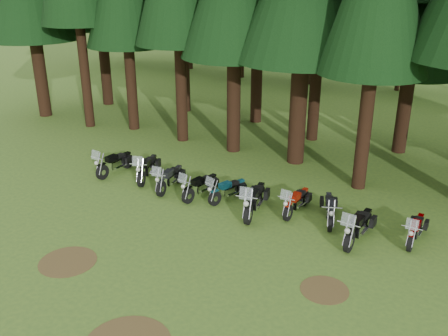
# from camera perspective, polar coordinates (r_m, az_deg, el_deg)

# --- Properties ---
(ground) EXTENTS (120.00, 120.00, 0.00)m
(ground) POSITION_cam_1_polar(r_m,az_deg,el_deg) (16.17, -4.69, -10.06)
(ground) COLOR #3D5F22
(ground) RESTS_ON ground
(decid_1) EXTENTS (7.91, 7.69, 9.88)m
(decid_1) POSITION_cam_1_polar(r_m,az_deg,el_deg) (44.06, -3.78, 18.63)
(decid_1) COLOR black
(decid_1) RESTS_ON ground
(decid_2) EXTENTS (6.72, 6.53, 8.40)m
(decid_2) POSITION_cam_1_polar(r_m,az_deg,el_deg) (40.53, 2.40, 17.10)
(decid_2) COLOR black
(decid_2) RESTS_ON ground
(decid_3) EXTENTS (6.12, 5.95, 7.65)m
(decid_3) POSITION_cam_1_polar(r_m,az_deg,el_deg) (38.68, 10.51, 15.85)
(decid_3) COLOR black
(decid_3) RESTS_ON ground
(decid_4) EXTENTS (5.93, 5.76, 7.41)m
(decid_4) POSITION_cam_1_polar(r_m,az_deg,el_deg) (38.32, 20.31, 14.62)
(decid_4) COLOR black
(decid_4) RESTS_ON ground
(dirt_patch_0) EXTENTS (1.80, 1.80, 0.01)m
(dirt_patch_0) POSITION_cam_1_polar(r_m,az_deg,el_deg) (16.61, -17.43, -10.16)
(dirt_patch_0) COLOR #4C3D1E
(dirt_patch_0) RESTS_ON ground
(dirt_patch_1) EXTENTS (1.40, 1.40, 0.01)m
(dirt_patch_1) POSITION_cam_1_polar(r_m,az_deg,el_deg) (14.94, 11.41, -13.48)
(dirt_patch_1) COLOR #4C3D1E
(dirt_patch_1) RESTS_ON ground
(motorcycle_0) EXTENTS (0.49, 2.25, 1.41)m
(motorcycle_0) POSITION_cam_1_polar(r_m,az_deg,el_deg) (22.49, -12.38, 0.49)
(motorcycle_0) COLOR black
(motorcycle_0) RESTS_ON ground
(motorcycle_1) EXTENTS (0.98, 2.29, 1.46)m
(motorcycle_1) POSITION_cam_1_polar(r_m,az_deg,el_deg) (21.64, -8.74, -0.07)
(motorcycle_1) COLOR black
(motorcycle_1) RESTS_ON ground
(motorcycle_2) EXTENTS (0.53, 2.19, 1.37)m
(motorcycle_2) POSITION_cam_1_polar(r_m,az_deg,el_deg) (20.58, -6.21, -1.23)
(motorcycle_2) COLOR black
(motorcycle_2) RESTS_ON ground
(motorcycle_3) EXTENTS (0.63, 2.13, 1.34)m
(motorcycle_3) POSITION_cam_1_polar(r_m,az_deg,el_deg) (19.79, -2.72, -2.15)
(motorcycle_3) COLOR black
(motorcycle_3) RESTS_ON ground
(motorcycle_4) EXTENTS (0.89, 1.96, 1.26)m
(motorcycle_4) POSITION_cam_1_polar(r_m,az_deg,el_deg) (19.51, 0.43, -2.59)
(motorcycle_4) COLOR black
(motorcycle_4) RESTS_ON ground
(motorcycle_5) EXTENTS (0.75, 2.49, 1.56)m
(motorcycle_5) POSITION_cam_1_polar(r_m,az_deg,el_deg) (18.49, 3.52, -3.76)
(motorcycle_5) COLOR black
(motorcycle_5) RESTS_ON ground
(motorcycle_6) EXTENTS (0.42, 2.08, 1.31)m
(motorcycle_6) POSITION_cam_1_polar(r_m,az_deg,el_deg) (18.73, 8.27, -3.90)
(motorcycle_6) COLOR black
(motorcycle_6) RESTS_ON ground
(motorcycle_7) EXTENTS (0.88, 2.04, 0.87)m
(motorcycle_7) POSITION_cam_1_polar(r_m,az_deg,el_deg) (18.38, 11.94, -4.69)
(motorcycle_7) COLOR black
(motorcycle_7) RESTS_ON ground
(motorcycle_8) EXTENTS (0.53, 2.39, 1.50)m
(motorcycle_8) POSITION_cam_1_polar(r_m,az_deg,el_deg) (17.29, 15.09, -6.60)
(motorcycle_8) COLOR black
(motorcycle_8) RESTS_ON ground
(motorcycle_9) EXTENTS (0.38, 2.02, 1.27)m
(motorcycle_9) POSITION_cam_1_polar(r_m,az_deg,el_deg) (17.88, 21.04, -6.66)
(motorcycle_9) COLOR black
(motorcycle_9) RESTS_ON ground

